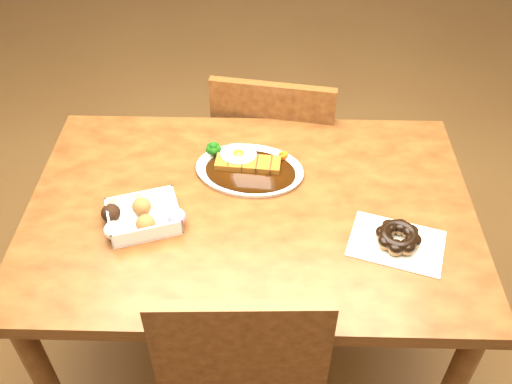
{
  "coord_description": "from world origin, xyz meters",
  "views": [
    {
      "loc": [
        0.04,
        -1.09,
        1.82
      ],
      "look_at": [
        0.02,
        -0.01,
        0.81
      ],
      "focal_mm": 40.0,
      "sensor_mm": 36.0,
      "label": 1
    }
  ],
  "objects_px": {
    "chair_far": "(276,157)",
    "katsu_curry_plate": "(248,167)",
    "pon_de_ring": "(398,238)",
    "donut_box": "(142,217)",
    "table": "(251,231)"
  },
  "relations": [
    {
      "from": "pon_de_ring",
      "to": "donut_box",
      "type": "bearing_deg",
      "value": 175.28
    },
    {
      "from": "katsu_curry_plate",
      "to": "pon_de_ring",
      "type": "distance_m",
      "value": 0.47
    },
    {
      "from": "katsu_curry_plate",
      "to": "donut_box",
      "type": "distance_m",
      "value": 0.34
    },
    {
      "from": "donut_box",
      "to": "table",
      "type": "bearing_deg",
      "value": 14.94
    },
    {
      "from": "table",
      "to": "donut_box",
      "type": "relative_size",
      "value": 5.4
    },
    {
      "from": "donut_box",
      "to": "chair_far",
      "type": "bearing_deg",
      "value": 60.0
    },
    {
      "from": "table",
      "to": "katsu_curry_plate",
      "type": "distance_m",
      "value": 0.18
    },
    {
      "from": "katsu_curry_plate",
      "to": "donut_box",
      "type": "bearing_deg",
      "value": -140.87
    },
    {
      "from": "katsu_curry_plate",
      "to": "pon_de_ring",
      "type": "height_order",
      "value": "katsu_curry_plate"
    },
    {
      "from": "chair_far",
      "to": "katsu_curry_plate",
      "type": "xyz_separation_m",
      "value": [
        -0.09,
        -0.39,
        0.29
      ]
    },
    {
      "from": "pon_de_ring",
      "to": "katsu_curry_plate",
      "type": "bearing_deg",
      "value": 144.91
    },
    {
      "from": "donut_box",
      "to": "pon_de_ring",
      "type": "bearing_deg",
      "value": -4.72
    },
    {
      "from": "chair_far",
      "to": "pon_de_ring",
      "type": "xyz_separation_m",
      "value": [
        0.3,
        -0.66,
        0.29
      ]
    },
    {
      "from": "chair_far",
      "to": "katsu_curry_plate",
      "type": "relative_size",
      "value": 2.61
    },
    {
      "from": "chair_far",
      "to": "donut_box",
      "type": "relative_size",
      "value": 3.92
    }
  ]
}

